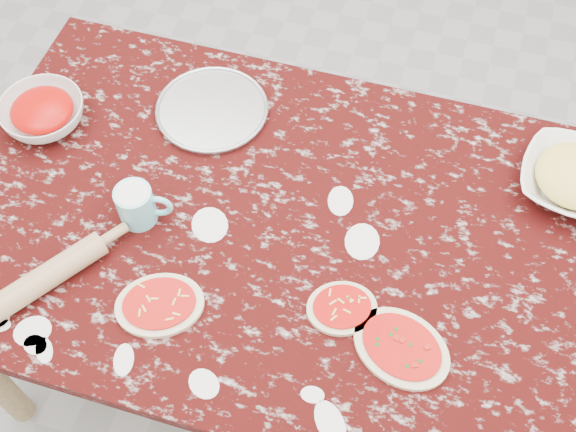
# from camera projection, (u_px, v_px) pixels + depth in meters

# --- Properties ---
(ground) EXTENTS (4.00, 4.00, 0.00)m
(ground) POSITION_uv_depth(u_px,v_px,m) (288.00, 350.00, 2.31)
(ground) COLOR gray
(worktable) EXTENTS (1.60, 1.00, 0.75)m
(worktable) POSITION_uv_depth(u_px,v_px,m) (288.00, 245.00, 1.75)
(worktable) COLOR black
(worktable) RESTS_ON ground
(pizza_tray) EXTENTS (0.37, 0.37, 0.01)m
(pizza_tray) POSITION_uv_depth(u_px,v_px,m) (212.00, 110.00, 1.86)
(pizza_tray) COLOR #B2B2B7
(pizza_tray) RESTS_ON worktable
(sauce_bowl) EXTENTS (0.26, 0.26, 0.07)m
(sauce_bowl) POSITION_uv_depth(u_px,v_px,m) (43.00, 113.00, 1.82)
(sauce_bowl) COLOR white
(sauce_bowl) RESTS_ON worktable
(cheese_bowl) EXTENTS (0.28, 0.28, 0.06)m
(cheese_bowl) POSITION_uv_depth(u_px,v_px,m) (574.00, 180.00, 1.71)
(cheese_bowl) COLOR white
(cheese_bowl) RESTS_ON worktable
(flour_mug) EXTENTS (0.13, 0.09, 0.10)m
(flour_mug) POSITION_uv_depth(u_px,v_px,m) (137.00, 205.00, 1.65)
(flour_mug) COLOR #78D4E5
(flour_mug) RESTS_ON worktable
(pizza_left) EXTENTS (0.24, 0.22, 0.02)m
(pizza_left) POSITION_uv_depth(u_px,v_px,m) (160.00, 305.00, 1.56)
(pizza_left) COLOR beige
(pizza_left) RESTS_ON worktable
(pizza_mid) EXTENTS (0.19, 0.18, 0.02)m
(pizza_mid) POSITION_uv_depth(u_px,v_px,m) (342.00, 308.00, 1.56)
(pizza_mid) COLOR beige
(pizza_mid) RESTS_ON worktable
(pizza_right) EXTENTS (0.26, 0.23, 0.02)m
(pizza_right) POSITION_uv_depth(u_px,v_px,m) (401.00, 348.00, 1.51)
(pizza_right) COLOR beige
(pizza_right) RESTS_ON worktable
(rolling_pin) EXTENTS (0.21, 0.27, 0.06)m
(rolling_pin) POSITION_uv_depth(u_px,v_px,m) (45.00, 278.00, 1.57)
(rolling_pin) COLOR tan
(rolling_pin) RESTS_ON worktable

